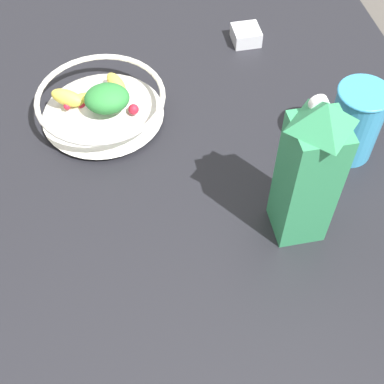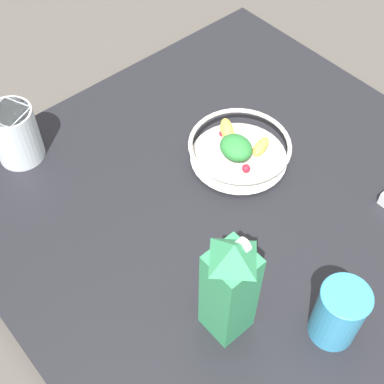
{
  "view_description": "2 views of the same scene",
  "coord_description": "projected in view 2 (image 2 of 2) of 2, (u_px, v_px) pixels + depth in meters",
  "views": [
    {
      "loc": [
        0.06,
        0.64,
        0.74
      ],
      "look_at": [
        -0.03,
        0.15,
        0.08
      ],
      "focal_mm": 50.0,
      "sensor_mm": 36.0,
      "label": 1
    },
    {
      "loc": [
        -0.46,
        0.53,
        0.96
      ],
      "look_at": [
        0.04,
        0.1,
        0.12
      ],
      "focal_mm": 50.0,
      "sensor_mm": 36.0,
      "label": 2
    }
  ],
  "objects": [
    {
      "name": "ground_plane",
      "position": [
        237.0,
        212.0,
        1.18
      ],
      "size": [
        6.0,
        6.0,
        0.0
      ],
      "primitive_type": "plane",
      "color": "#4C4742"
    },
    {
      "name": "countertop",
      "position": [
        237.0,
        206.0,
        1.17
      ],
      "size": [
        1.04,
        1.04,
        0.04
      ],
      "color": "black",
      "rests_on": "ground_plane"
    },
    {
      "name": "yogurt_tub",
      "position": [
        14.0,
        132.0,
        1.18
      ],
      "size": [
        0.1,
        0.14,
        0.25
      ],
      "color": "silver",
      "rests_on": "countertop"
    },
    {
      "name": "drinking_cup",
      "position": [
        339.0,
        313.0,
        0.91
      ],
      "size": [
        0.09,
        0.09,
        0.14
      ],
      "color": "#3893C6",
      "rests_on": "countertop"
    },
    {
      "name": "fruit_bowl",
      "position": [
        239.0,
        149.0,
        1.2
      ],
      "size": [
        0.23,
        0.23,
        0.09
      ],
      "color": "silver",
      "rests_on": "countertop"
    },
    {
      "name": "milk_carton",
      "position": [
        230.0,
        288.0,
        0.88
      ],
      "size": [
        0.07,
        0.07,
        0.26
      ],
      "color": "#338C59",
      "rests_on": "countertop"
    }
  ]
}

